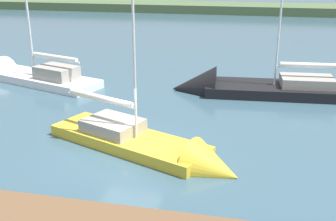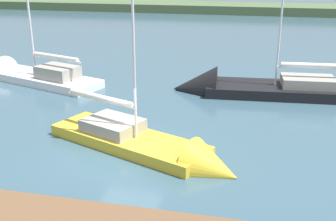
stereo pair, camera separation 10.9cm
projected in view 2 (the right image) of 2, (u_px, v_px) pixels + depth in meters
name	position (u px, v px, depth m)	size (l,w,h in m)	color
ground_plane	(126.00, 151.00, 16.22)	(200.00, 200.00, 0.00)	#385666
far_shoreline	(229.00, 12.00, 61.52)	(180.00, 8.00, 2.40)	#4C603D
sailboat_outer_mooring	(155.00, 151.00, 15.93)	(8.43, 5.02, 8.51)	gold
sailboat_far_right	(246.00, 90.00, 23.29)	(10.55, 3.48, 10.48)	black
sailboat_behind_pier	(24.00, 75.00, 26.19)	(9.82, 5.23, 11.72)	white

